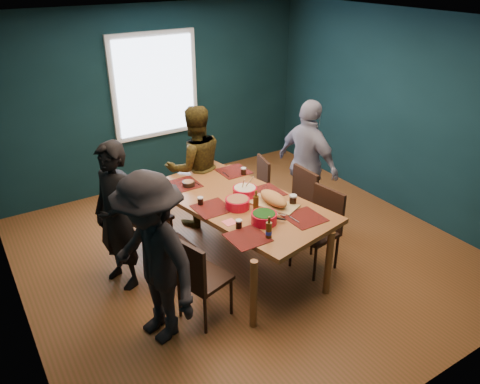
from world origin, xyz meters
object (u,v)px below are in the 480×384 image
at_px(person_near_left, 152,260).
at_px(bowl_dumpling, 245,191).
at_px(cutting_board, 274,200).
at_px(chair_right_far, 257,185).
at_px(chair_right_near, 321,223).
at_px(chair_right_mid, 297,202).
at_px(bowl_herbs, 264,218).
at_px(bowl_salad, 238,203).
at_px(person_far_left, 116,217).
at_px(chair_left_far, 141,214).
at_px(chair_left_near, 198,275).
at_px(dining_table, 240,206).
at_px(chair_left_mid, 165,242).
at_px(person_back, 195,167).
at_px(person_right, 308,165).

relative_size(person_near_left, bowl_dumpling, 6.14).
bearing_deg(cutting_board, bowl_dumpling, 89.21).
relative_size(chair_right_far, chair_right_near, 0.91).
distance_m(chair_right_mid, bowl_herbs, 1.08).
bearing_deg(chair_right_near, bowl_salad, 146.55).
xyz_separation_m(person_far_left, bowl_salad, (1.18, -0.50, 0.05)).
xyz_separation_m(bowl_herbs, cutting_board, (0.31, 0.26, 0.00)).
distance_m(chair_left_far, chair_left_near, 1.36).
distance_m(dining_table, cutting_board, 0.41).
bearing_deg(chair_right_far, bowl_herbs, -108.18).
distance_m(chair_left_mid, person_back, 1.36).
xyz_separation_m(person_near_left, bowl_herbs, (1.24, 0.04, 0.04)).
xyz_separation_m(chair_right_far, person_back, (-0.73, 0.35, 0.31)).
distance_m(chair_right_near, person_right, 1.04).
distance_m(chair_right_near, person_near_left, 2.07).
relative_size(chair_left_near, chair_right_mid, 0.96).
bearing_deg(dining_table, person_far_left, 152.87).
height_order(chair_left_near, chair_right_far, chair_left_near).
bearing_deg(bowl_herbs, bowl_salad, 97.44).
distance_m(chair_left_far, bowl_dumpling, 1.25).
relative_size(chair_left_near, bowl_dumpling, 3.41).
height_order(chair_right_near, person_far_left, person_far_left).
bearing_deg(chair_left_near, bowl_salad, 17.24).
relative_size(chair_right_near, person_near_left, 0.56).
relative_size(chair_right_mid, person_right, 0.58).
bearing_deg(chair_left_near, chair_right_mid, 3.99).
distance_m(chair_right_far, person_right, 0.75).
bearing_deg(cutting_board, person_back, 75.29).
bearing_deg(chair_left_near, person_right, 8.20).
xyz_separation_m(chair_left_far, chair_left_mid, (0.03, -0.60, -0.07)).
bearing_deg(person_far_left, chair_left_near, 3.33).
height_order(person_far_left, person_back, person_far_left).
distance_m(chair_left_mid, bowl_dumpling, 1.06).
distance_m(person_near_left, bowl_salad, 1.27).
height_order(dining_table, cutting_board, cutting_board).
height_order(person_right, bowl_dumpling, person_right).
distance_m(chair_left_near, bowl_herbs, 0.89).
bearing_deg(bowl_salad, chair_left_near, -146.81).
height_order(chair_left_far, chair_left_mid, chair_left_far).
xyz_separation_m(person_far_left, person_near_left, (-0.00, -0.96, 0.02)).
bearing_deg(person_right, bowl_salad, 102.64).
xyz_separation_m(chair_right_mid, person_far_left, (-2.12, 0.39, 0.25)).
height_order(chair_left_near, bowl_salad, chair_left_near).
distance_m(dining_table, person_near_left, 1.43).
relative_size(chair_right_near, bowl_salad, 3.59).
height_order(chair_right_far, bowl_herbs, bowl_herbs).
bearing_deg(person_far_left, bowl_dumpling, 57.98).
height_order(chair_left_mid, chair_right_near, chair_right_near).
distance_m(chair_left_far, person_near_left, 1.41).
relative_size(chair_left_mid, chair_right_mid, 0.87).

